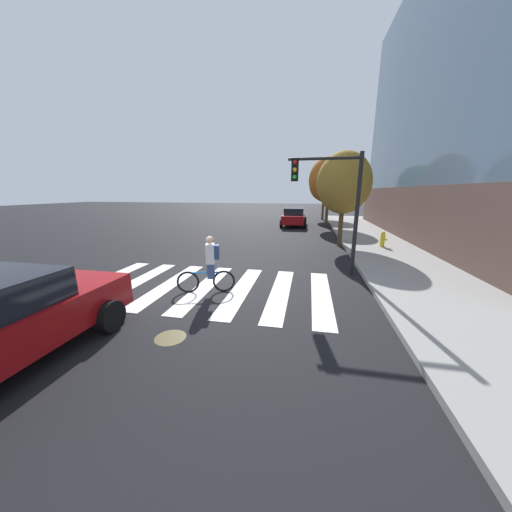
# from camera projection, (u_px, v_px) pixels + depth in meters

# --- Properties ---
(ground_plane) EXTENTS (120.00, 120.00, 0.00)m
(ground_plane) POSITION_uv_depth(u_px,v_px,m) (191.00, 286.00, 8.34)
(ground_plane) COLOR black
(sidewalk) EXTENTS (6.50, 50.00, 0.15)m
(sidewalk) POSITION_uv_depth(u_px,v_px,m) (512.00, 307.00, 6.66)
(sidewalk) COLOR gray
(sidewalk) RESTS_ON ground
(crosswalk_stripes) EXTENTS (7.69, 4.19, 0.01)m
(crosswalk_stripes) POSITION_uv_depth(u_px,v_px,m) (205.00, 287.00, 8.25)
(crosswalk_stripes) COLOR silver
(crosswalk_stripes) RESTS_ON ground
(manhole_cover) EXTENTS (0.64, 0.64, 0.01)m
(manhole_cover) POSITION_uv_depth(u_px,v_px,m) (170.00, 338.00, 5.38)
(manhole_cover) COLOR #473D1E
(manhole_cover) RESTS_ON ground
(sedan_mid) EXTENTS (2.11, 4.48, 1.55)m
(sedan_mid) POSITION_uv_depth(u_px,v_px,m) (294.00, 217.00, 22.66)
(sedan_mid) COLOR maroon
(sedan_mid) RESTS_ON ground
(cyclist) EXTENTS (1.66, 0.53, 1.69)m
(cyclist) POSITION_uv_depth(u_px,v_px,m) (210.00, 265.00, 7.63)
(cyclist) COLOR black
(cyclist) RESTS_ON ground
(traffic_light_near) EXTENTS (2.47, 0.28, 4.20)m
(traffic_light_near) POSITION_uv_depth(u_px,v_px,m) (333.00, 193.00, 8.99)
(traffic_light_near) COLOR black
(traffic_light_near) RESTS_ON ground
(fire_hydrant) EXTENTS (0.33, 0.22, 0.78)m
(fire_hydrant) POSITION_uv_depth(u_px,v_px,m) (383.00, 239.00, 13.49)
(fire_hydrant) COLOR gold
(fire_hydrant) RESTS_ON sidewalk
(street_tree_near) EXTENTS (2.80, 2.80, 4.98)m
(street_tree_near) POSITION_uv_depth(u_px,v_px,m) (344.00, 183.00, 13.74)
(street_tree_near) COLOR #4C3823
(street_tree_near) RESTS_ON ground
(street_tree_mid) EXTENTS (3.18, 3.18, 5.66)m
(street_tree_mid) POSITION_uv_depth(u_px,v_px,m) (329.00, 180.00, 21.08)
(street_tree_mid) COLOR #4C3823
(street_tree_mid) RESTS_ON ground
(street_tree_far) EXTENTS (3.07, 3.07, 5.46)m
(street_tree_far) POSITION_uv_depth(u_px,v_px,m) (324.00, 184.00, 27.08)
(street_tree_far) COLOR #4C3823
(street_tree_far) RESTS_ON ground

